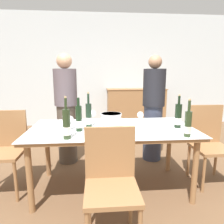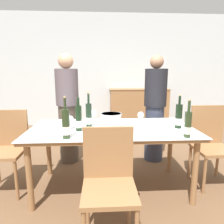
{
  "view_description": "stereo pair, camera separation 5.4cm",
  "coord_description": "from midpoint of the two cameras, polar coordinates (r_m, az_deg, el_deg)",
  "views": [
    {
      "loc": [
        -0.18,
        -2.16,
        1.33
      ],
      "look_at": [
        0.0,
        0.0,
        0.92
      ],
      "focal_mm": 32.0,
      "sensor_mm": 36.0,
      "label": 1
    },
    {
      "loc": [
        -0.13,
        -2.17,
        1.33
      ],
      "look_at": [
        0.0,
        0.0,
        0.92
      ],
      "focal_mm": 32.0,
      "sensor_mm": 36.0,
      "label": 2
    }
  ],
  "objects": [
    {
      "name": "ground_plane",
      "position": [
        2.55,
        -0.65,
        -20.66
      ],
      "size": [
        12.0,
        12.0,
        0.0
      ],
      "primitive_type": "plane",
      "color": "brown"
    },
    {
      "name": "back_wall",
      "position": [
        5.25,
        -3.16,
        11.63
      ],
      "size": [
        8.0,
        0.1,
        2.8
      ],
      "color": "silver",
      "rests_on": "ground_plane"
    },
    {
      "name": "sideboard_cabinet",
      "position": [
        5.13,
        6.54,
        1.28
      ],
      "size": [
        1.48,
        0.46,
        0.96
      ],
      "color": "#996B42",
      "rests_on": "ground_plane"
    },
    {
      "name": "dining_table",
      "position": [
        2.27,
        -0.68,
        -6.17
      ],
      "size": [
        1.82,
        0.92,
        0.74
      ],
      "color": "#996B42",
      "rests_on": "ground_plane"
    },
    {
      "name": "ice_bucket",
      "position": [
        2.2,
        -0.93,
        -2.44
      ],
      "size": [
        0.23,
        0.23,
        0.17
      ],
      "color": "white",
      "rests_on": "dining_table"
    },
    {
      "name": "wine_bottle_0",
      "position": [
        1.9,
        -13.64,
        -3.6
      ],
      "size": [
        0.07,
        0.07,
        0.4
      ],
      "color": "#28381E",
      "rests_on": "dining_table"
    },
    {
      "name": "wine_bottle_1",
      "position": [
        2.03,
        20.17,
        -3.33
      ],
      "size": [
        0.07,
        0.07,
        0.37
      ],
      "color": "#28381E",
      "rests_on": "dining_table"
    },
    {
      "name": "wine_bottle_2",
      "position": [
        2.26,
        -7.36,
        -1.09
      ],
      "size": [
        0.07,
        0.07,
        0.4
      ],
      "color": "#1E3323",
      "rests_on": "dining_table"
    },
    {
      "name": "wine_bottle_3",
      "position": [
        2.34,
        17.75,
        -1.22
      ],
      "size": [
        0.07,
        0.07,
        0.38
      ],
      "color": "black",
      "rests_on": "dining_table"
    },
    {
      "name": "wine_bottle_4",
      "position": [
        2.13,
        -10.19,
        -1.99
      ],
      "size": [
        0.07,
        0.07,
        0.36
      ],
      "color": "black",
      "rests_on": "dining_table"
    },
    {
      "name": "wine_glass_0",
      "position": [
        2.48,
        -6.07,
        -0.49
      ],
      "size": [
        0.08,
        0.08,
        0.15
      ],
      "color": "white",
      "rests_on": "dining_table"
    },
    {
      "name": "wine_glass_1",
      "position": [
        2.42,
        -13.7,
        -1.31
      ],
      "size": [
        0.09,
        0.09,
        0.15
      ],
      "color": "white",
      "rests_on": "dining_table"
    },
    {
      "name": "wine_glass_2",
      "position": [
        2.4,
        7.47,
        -0.95
      ],
      "size": [
        0.08,
        0.08,
        0.15
      ],
      "color": "white",
      "rests_on": "dining_table"
    },
    {
      "name": "wine_glass_3",
      "position": [
        2.2,
        -12.56,
        -2.25
      ],
      "size": [
        0.08,
        0.08,
        0.15
      ],
      "color": "white",
      "rests_on": "dining_table"
    },
    {
      "name": "chair_near_front",
      "position": [
        1.69,
        -1.26,
        -17.93
      ],
      "size": [
        0.42,
        0.42,
        0.9
      ],
      "color": "#996B42",
      "rests_on": "ground_plane"
    },
    {
      "name": "chair_right_end",
      "position": [
        2.75,
        25.33,
        -6.96
      ],
      "size": [
        0.42,
        0.42,
        0.95
      ],
      "color": "#996B42",
      "rests_on": "ground_plane"
    },
    {
      "name": "chair_left_end",
      "position": [
        2.61,
        -28.62,
        -8.28
      ],
      "size": [
        0.42,
        0.42,
        0.92
      ],
      "color": "#996B42",
      "rests_on": "ground_plane"
    },
    {
      "name": "person_host",
      "position": [
        3.03,
        -13.42,
        0.71
      ],
      "size": [
        0.33,
        0.33,
        1.62
      ],
      "color": "#51473D",
      "rests_on": "ground_plane"
    },
    {
      "name": "person_guest_left",
      "position": [
        3.1,
        11.24,
        0.81
      ],
      "size": [
        0.33,
        0.33,
        1.6
      ],
      "color": "#383F56",
      "rests_on": "ground_plane"
    }
  ]
}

